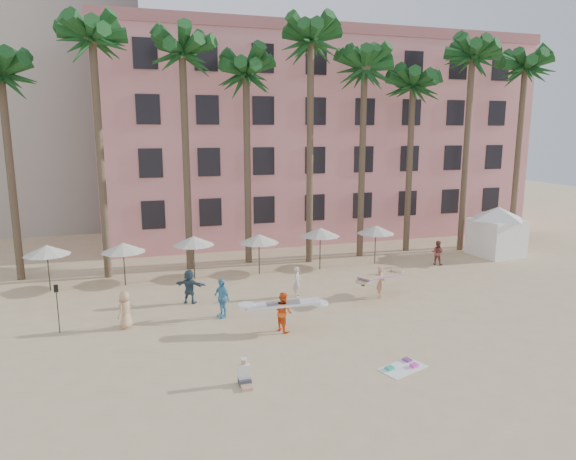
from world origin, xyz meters
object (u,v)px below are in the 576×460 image
(pink_hotel, at_px, (309,140))
(cabana, at_px, (497,227))
(carrier_white, at_px, (283,310))
(carrier_yellow, at_px, (381,280))

(pink_hotel, height_order, cabana, pink_hotel)
(pink_hotel, bearing_deg, carrier_white, -111.93)
(pink_hotel, xyz_separation_m, cabana, (9.39, -13.70, -5.93))
(cabana, xyz_separation_m, carrier_yellow, (-12.28, -6.19, -1.09))
(carrier_yellow, distance_m, carrier_white, 6.96)
(pink_hotel, xyz_separation_m, carrier_white, (-9.20, -22.85, -7.04))
(carrier_yellow, bearing_deg, pink_hotel, 81.71)
(carrier_yellow, xyz_separation_m, carrier_white, (-6.30, -2.96, -0.02))
(cabana, distance_m, carrier_yellow, 13.80)
(pink_hotel, bearing_deg, cabana, -55.58)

